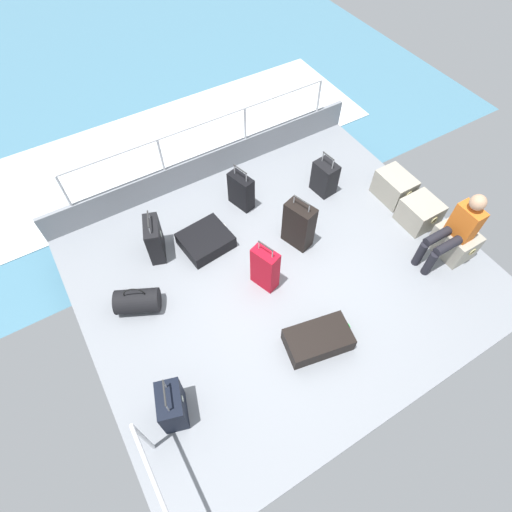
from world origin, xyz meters
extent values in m
cube|color=gray|center=(0.00, 0.00, -0.03)|extent=(4.40, 5.20, 0.06)
cube|color=gray|center=(-2.17, 0.00, 0.23)|extent=(0.06, 5.20, 0.45)
cylinder|color=silver|center=(-2.17, -2.08, 0.50)|extent=(0.04, 0.04, 1.00)
cylinder|color=silver|center=(-2.17, -0.69, 0.50)|extent=(0.04, 0.04, 1.00)
cylinder|color=silver|center=(-2.17, 0.69, 0.50)|extent=(0.04, 0.04, 1.00)
cylinder|color=silver|center=(-2.17, 2.08, 0.50)|extent=(0.04, 0.04, 1.00)
cylinder|color=silver|center=(-2.17, 0.00, 1.00)|extent=(0.04, 4.16, 0.04)
cylinder|color=silver|center=(1.15, -2.35, 0.47)|extent=(0.04, 0.04, 0.95)
cylinder|color=silver|center=(1.60, -2.35, 0.95)|extent=(0.90, 0.04, 0.04)
plane|color=teal|center=(-7.20, 0.00, -0.35)|extent=(12.00, 12.00, 0.00)
cube|color=white|center=(-3.60, 0.00, -0.34)|extent=(2.40, 7.28, 0.01)
cube|color=#9E9989|center=(-0.30, 2.20, 0.21)|extent=(0.55, 0.40, 0.42)
torus|color=tan|center=(-0.59, 2.20, 0.29)|extent=(0.02, 0.12, 0.12)
torus|color=tan|center=(-0.01, 2.20, 0.29)|extent=(0.02, 0.12, 0.12)
cube|color=#9E9989|center=(0.27, 2.17, 0.20)|extent=(0.48, 0.48, 0.39)
torus|color=tan|center=(0.02, 2.17, 0.28)|extent=(0.02, 0.12, 0.12)
torus|color=tan|center=(0.53, 2.17, 0.28)|extent=(0.02, 0.12, 0.12)
cube|color=#9E9989|center=(0.91, 2.19, 0.21)|extent=(0.53, 0.41, 0.42)
torus|color=tan|center=(0.64, 2.19, 0.29)|extent=(0.02, 0.12, 0.12)
torus|color=tan|center=(1.18, 2.19, 0.29)|extent=(0.02, 0.12, 0.12)
cube|color=orange|center=(0.91, 2.14, 0.66)|extent=(0.34, 0.20, 0.48)
sphere|color=tan|center=(0.91, 2.14, 1.02)|extent=(0.20, 0.20, 0.20)
cylinder|color=black|center=(1.00, 1.84, 0.46)|extent=(0.12, 0.40, 0.12)
cylinder|color=black|center=(1.00, 1.64, 0.21)|extent=(0.11, 0.11, 0.42)
cylinder|color=black|center=(0.82, 1.84, 0.46)|extent=(0.12, 0.40, 0.12)
cylinder|color=black|center=(0.82, 1.64, 0.21)|extent=(0.11, 0.11, 0.42)
cube|color=black|center=(-1.35, 0.14, 0.28)|extent=(0.43, 0.28, 0.56)
cylinder|color=#A5A8AD|center=(-1.47, 0.11, 0.63)|extent=(0.02, 0.02, 0.15)
cylinder|color=#A5A8AD|center=(-1.24, 0.17, 0.63)|extent=(0.02, 0.02, 0.15)
cylinder|color=#2D2D2D|center=(-1.35, 0.14, 0.71)|extent=(0.25, 0.09, 0.02)
cube|color=white|center=(-1.38, 0.23, 0.34)|extent=(0.05, 0.02, 0.08)
cube|color=black|center=(-1.16, -1.31, 0.29)|extent=(0.47, 0.33, 0.59)
cylinder|color=#A5A8AD|center=(-1.28, -1.26, 0.65)|extent=(0.02, 0.02, 0.12)
cylinder|color=#A5A8AD|center=(-1.04, -1.35, 0.65)|extent=(0.02, 0.02, 0.12)
cylinder|color=#2D2D2D|center=(-1.16, -1.31, 0.71)|extent=(0.27, 0.11, 0.02)
cube|color=silver|center=(-1.13, -1.21, 0.39)|extent=(0.05, 0.02, 0.08)
cube|color=black|center=(0.95, -2.00, 0.27)|extent=(0.45, 0.36, 0.53)
cylinder|color=#A5A8AD|center=(0.84, -1.97, 0.63)|extent=(0.02, 0.02, 0.18)
cylinder|color=#A5A8AD|center=(1.07, -2.04, 0.63)|extent=(0.02, 0.02, 0.18)
cylinder|color=#2D2D2D|center=(0.95, -2.00, 0.72)|extent=(0.25, 0.09, 0.02)
cube|color=silver|center=(0.99, -1.88, 0.42)|extent=(0.05, 0.02, 0.08)
cube|color=black|center=(-0.96, 1.37, 0.26)|extent=(0.38, 0.30, 0.53)
cylinder|color=#A5A8AD|center=(-1.06, 1.36, 0.61)|extent=(0.02, 0.02, 0.16)
cylinder|color=#A5A8AD|center=(-0.85, 1.39, 0.61)|extent=(0.02, 0.02, 0.16)
cylinder|color=#2D2D2D|center=(-0.96, 1.37, 0.69)|extent=(0.23, 0.05, 0.02)
cube|color=silver|center=(-0.97, 1.51, 0.34)|extent=(0.05, 0.01, 0.08)
cube|color=black|center=(-0.93, -0.68, 0.10)|extent=(0.64, 0.71, 0.20)
cube|color=white|center=(-0.97, -0.35, 0.16)|extent=(0.05, 0.01, 0.08)
cube|color=black|center=(-0.33, 0.46, 0.36)|extent=(0.45, 0.34, 0.71)
cylinder|color=#A5A8AD|center=(-0.45, 0.42, 0.78)|extent=(0.02, 0.02, 0.12)
cylinder|color=#A5A8AD|center=(-0.21, 0.50, 0.78)|extent=(0.02, 0.02, 0.12)
cylinder|color=#2D2D2D|center=(-0.33, 0.46, 0.84)|extent=(0.26, 0.10, 0.02)
cube|color=green|center=(-0.37, 0.57, 0.49)|extent=(0.05, 0.02, 0.08)
cube|color=#B70C1E|center=(0.02, -0.30, 0.34)|extent=(0.38, 0.28, 0.67)
cylinder|color=#A5A8AD|center=(-0.07, -0.33, 0.74)|extent=(0.02, 0.02, 0.13)
cylinder|color=#A5A8AD|center=(0.12, -0.26, 0.74)|extent=(0.02, 0.02, 0.13)
cylinder|color=#2D2D2D|center=(0.02, -0.30, 0.80)|extent=(0.22, 0.09, 0.02)
cube|color=white|center=(-0.01, -0.21, 0.52)|extent=(0.05, 0.02, 0.08)
cube|color=black|center=(1.09, -0.21, 0.12)|extent=(0.58, 0.84, 0.23)
cube|color=green|center=(1.17, 0.17, 0.20)|extent=(0.05, 0.02, 0.08)
cylinder|color=black|center=(-0.48, -1.85, 0.15)|extent=(0.51, 0.62, 0.31)
torus|color=black|center=(-0.48, -1.85, 0.32)|extent=(0.13, 0.24, 0.26)
camera|label=1|loc=(2.41, -1.86, 4.63)|focal=28.68mm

